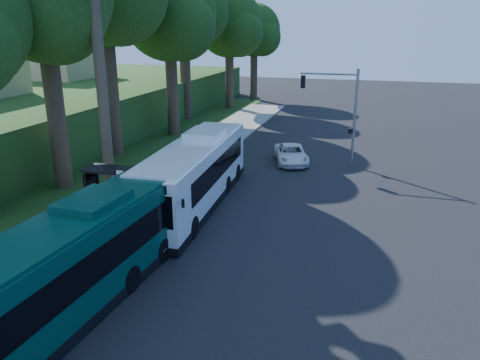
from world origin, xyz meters
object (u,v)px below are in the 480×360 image
(teal_bus, at_px, (63,269))
(bus_shelter, at_px, (111,181))
(white_bus, at_px, (195,173))
(pickup, at_px, (291,154))

(teal_bus, bearing_deg, bus_shelter, 114.46)
(white_bus, bearing_deg, teal_bus, -94.83)
(white_bus, xyz_separation_m, pickup, (3.71, 10.14, -1.24))
(bus_shelter, distance_m, pickup, 14.70)
(teal_bus, height_order, pickup, teal_bus)
(teal_bus, relative_size, pickup, 2.68)
(pickup, bearing_deg, white_bus, -127.92)
(bus_shelter, xyz_separation_m, teal_bus, (3.60, -9.15, 0.05))
(bus_shelter, height_order, teal_bus, teal_bus)
(white_bus, distance_m, teal_bus, 11.54)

